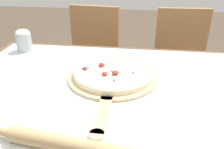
{
  "coord_description": "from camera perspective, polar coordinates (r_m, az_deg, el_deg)",
  "views": [
    {
      "loc": [
        0.08,
        -0.85,
        1.25
      ],
      "look_at": [
        -0.04,
        0.05,
        0.78
      ],
      "focal_mm": 38.0,
      "sensor_mm": 36.0,
      "label": 1
    }
  ],
  "objects": [
    {
      "name": "chair_right",
      "position": [
        1.85,
        16.13,
        2.98
      ],
      "size": [
        0.42,
        0.42,
        0.89
      ],
      "rotation": [
        0.0,
        0.0,
        0.05
      ],
      "color": "#A37547",
      "rests_on": "ground_plane"
    },
    {
      "name": "dining_table",
      "position": [
        1.04,
        2.01,
        -7.73
      ],
      "size": [
        1.48,
        0.94,
        0.75
      ],
      "color": "brown",
      "rests_on": "ground_plane"
    },
    {
      "name": "pizza",
      "position": [
        1.04,
        0.2,
        0.5
      ],
      "size": [
        0.35,
        0.35,
        0.04
      ],
      "color": "beige",
      "rests_on": "pizza_peel"
    },
    {
      "name": "towel_cloth",
      "position": [
        0.99,
        2.1,
        -3.03
      ],
      "size": [
        1.4,
        0.86,
        0.0
      ],
      "color": "silver",
      "rests_on": "dining_table"
    },
    {
      "name": "rolling_pin",
      "position": [
        0.69,
        -9.93,
        -16.4
      ],
      "size": [
        0.47,
        0.09,
        0.05
      ],
      "rotation": [
        0.0,
        0.0,
        -0.12
      ],
      "color": "tan",
      "rests_on": "towel_cloth"
    },
    {
      "name": "chair_left",
      "position": [
        1.86,
        -4.78,
        4.21
      ],
      "size": [
        0.44,
        0.44,
        0.89
      ],
      "rotation": [
        0.0,
        0.0,
        -0.1
      ],
      "color": "#A37547",
      "rests_on": "ground_plane"
    },
    {
      "name": "flour_cup",
      "position": [
        1.42,
        -20.5,
        7.79
      ],
      "size": [
        0.08,
        0.08,
        0.12
      ],
      "color": "#B2B7BC",
      "rests_on": "towel_cloth"
    },
    {
      "name": "pizza_peel",
      "position": [
        1.03,
        0.07,
        -0.95
      ],
      "size": [
        0.4,
        0.61,
        0.01
      ],
      "color": "#D6B784",
      "rests_on": "towel_cloth"
    }
  ]
}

